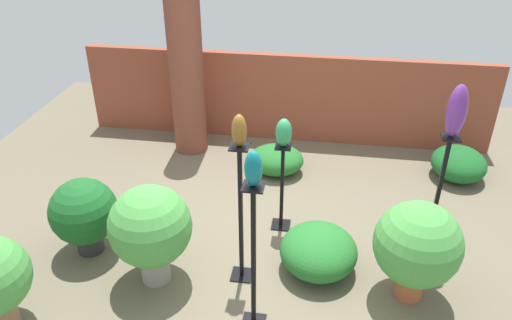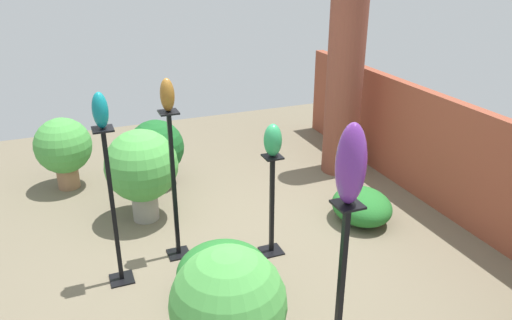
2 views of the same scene
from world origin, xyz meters
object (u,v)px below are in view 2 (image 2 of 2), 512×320
at_px(art_vase_jade, 273,140).
at_px(art_vase_violet, 351,164).
at_px(pedestal_violet, 340,301).
at_px(potted_plant_front_left, 142,167).
at_px(potted_plant_near_pillar, 156,149).
at_px(brick_pillar, 344,86).
at_px(pedestal_bronze, 174,193).
at_px(pedestal_teal, 114,215).
at_px(art_vase_bronze, 167,95).
at_px(potted_plant_front_right, 228,306).
at_px(pedestal_jade, 272,210).
at_px(potted_plant_walkway_edge, 63,147).
at_px(art_vase_teal, 100,110).

relative_size(art_vase_jade, art_vase_violet, 0.59).
xyz_separation_m(pedestal_violet, potted_plant_front_left, (-2.58, -0.80, -0.01)).
relative_size(pedestal_violet, potted_plant_near_pillar, 1.61).
distance_m(brick_pillar, pedestal_bronze, 2.69).
bearing_deg(art_vase_jade, pedestal_teal, -93.44).
bearing_deg(art_vase_bronze, art_vase_jade, 71.06).
height_order(pedestal_teal, potted_plant_front_right, pedestal_teal).
bearing_deg(pedestal_jade, potted_plant_walkway_edge, -141.88).
distance_m(art_vase_bronze, potted_plant_front_left, 1.25).
distance_m(potted_plant_front_left, potted_plant_walkway_edge, 1.32).
xyz_separation_m(pedestal_bronze, art_vase_bronze, (0.00, 0.00, 0.90)).
relative_size(pedestal_jade, potted_plant_walkway_edge, 1.14).
bearing_deg(potted_plant_near_pillar, potted_plant_front_left, -20.64).
height_order(brick_pillar, pedestal_jade, brick_pillar).
height_order(brick_pillar, pedestal_violet, brick_pillar).
bearing_deg(potted_plant_near_pillar, pedestal_bronze, -5.13).
xyz_separation_m(pedestal_violet, potted_plant_walkway_edge, (-3.68, -1.52, -0.09)).
xyz_separation_m(pedestal_jade, potted_plant_near_pillar, (-1.87, -0.69, 0.01)).
bearing_deg(potted_plant_front_left, art_vase_jade, 42.49).
relative_size(pedestal_teal, art_vase_jade, 4.76).
bearing_deg(potted_plant_front_right, potted_plant_walkway_edge, -165.88).
bearing_deg(art_vase_bronze, potted_plant_front_left, -168.79).
bearing_deg(pedestal_bronze, pedestal_jade, 71.06).
bearing_deg(potted_plant_front_right, pedestal_violet, 68.87).
height_order(pedestal_bronze, art_vase_teal, art_vase_teal).
xyz_separation_m(pedestal_teal, art_vase_violet, (1.59, 1.20, 0.90)).
bearing_deg(art_vase_violet, potted_plant_walkway_edge, -157.54).
relative_size(art_vase_teal, potted_plant_front_right, 0.29).
relative_size(pedestal_bronze, potted_plant_near_pillar, 1.74).
bearing_deg(pedestal_violet, brick_pillar, 149.06).
bearing_deg(pedestal_jade, brick_pillar, 132.15).
relative_size(art_vase_jade, potted_plant_near_pillar, 0.36).
height_order(art_vase_violet, potted_plant_near_pillar, art_vase_violet).
distance_m(art_vase_jade, art_vase_bronze, 0.97).
xyz_separation_m(art_vase_violet, potted_plant_front_right, (-0.25, -0.66, -0.98)).
bearing_deg(art_vase_violet, art_vase_jade, 172.94).
height_order(pedestal_bronze, potted_plant_near_pillar, pedestal_bronze).
relative_size(art_vase_jade, art_vase_bronze, 1.04).
bearing_deg(pedestal_teal, pedestal_violet, 36.98).
height_order(pedestal_teal, art_vase_jade, pedestal_teal).
distance_m(art_vase_jade, art_vase_violet, 1.57).
distance_m(art_vase_jade, potted_plant_near_pillar, 2.10).
distance_m(pedestal_jade, pedestal_violet, 1.52).
bearing_deg(pedestal_jade, potted_plant_front_left, -137.51).
height_order(pedestal_bronze, art_vase_jade, pedestal_bronze).
bearing_deg(potted_plant_front_left, art_vase_bronze, 11.21).
relative_size(pedestal_teal, art_vase_violet, 2.83).
height_order(brick_pillar, art_vase_violet, brick_pillar).
distance_m(art_vase_teal, potted_plant_front_right, 1.73).
bearing_deg(potted_plant_near_pillar, potted_plant_walkway_edge, -106.78).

